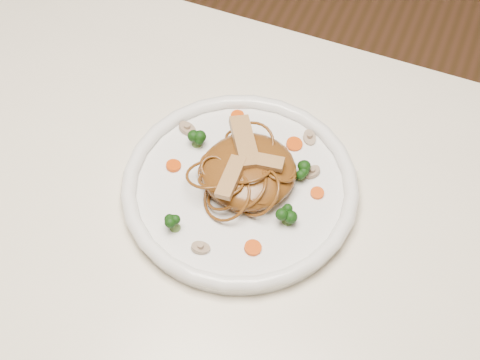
% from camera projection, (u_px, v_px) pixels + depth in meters
% --- Properties ---
extents(table, '(1.20, 0.80, 0.75)m').
position_uv_depth(table, '(196.00, 274.00, 0.97)').
color(table, white).
rests_on(table, ground).
extents(plate, '(0.32, 0.32, 0.02)m').
position_uv_depth(plate, '(240.00, 190.00, 0.92)').
color(plate, white).
rests_on(plate, table).
extents(noodle_mound, '(0.14, 0.14, 0.04)m').
position_uv_depth(noodle_mound, '(249.00, 171.00, 0.90)').
color(noodle_mound, brown).
rests_on(noodle_mound, plate).
extents(chicken_a, '(0.06, 0.03, 0.01)m').
position_uv_depth(chicken_a, '(261.00, 161.00, 0.89)').
color(chicken_a, tan).
rests_on(chicken_a, noodle_mound).
extents(chicken_b, '(0.06, 0.08, 0.01)m').
position_uv_depth(chicken_b, '(244.00, 142.00, 0.90)').
color(chicken_b, tan).
rests_on(chicken_b, noodle_mound).
extents(chicken_c, '(0.02, 0.06, 0.01)m').
position_uv_depth(chicken_c, '(231.00, 177.00, 0.87)').
color(chicken_c, tan).
rests_on(chicken_c, noodle_mound).
extents(broccoli_0, '(0.03, 0.03, 0.03)m').
position_uv_depth(broccoli_0, '(300.00, 169.00, 0.91)').
color(broccoli_0, '#10390B').
rests_on(broccoli_0, plate).
extents(broccoli_1, '(0.03, 0.03, 0.03)m').
position_uv_depth(broccoli_1, '(196.00, 137.00, 0.94)').
color(broccoli_1, '#10390B').
rests_on(broccoli_1, plate).
extents(broccoli_2, '(0.03, 0.03, 0.03)m').
position_uv_depth(broccoli_2, '(174.00, 221.00, 0.86)').
color(broccoli_2, '#10390B').
rests_on(broccoli_2, plate).
extents(broccoli_3, '(0.03, 0.03, 0.03)m').
position_uv_depth(broccoli_3, '(288.00, 215.00, 0.87)').
color(broccoli_3, '#10390B').
rests_on(broccoli_3, plate).
extents(carrot_0, '(0.02, 0.02, 0.00)m').
position_uv_depth(carrot_0, '(294.00, 144.00, 0.95)').
color(carrot_0, '#E53E08').
rests_on(carrot_0, plate).
extents(carrot_1, '(0.02, 0.02, 0.00)m').
position_uv_depth(carrot_1, '(174.00, 166.00, 0.93)').
color(carrot_1, '#E53E08').
rests_on(carrot_1, plate).
extents(carrot_2, '(0.02, 0.02, 0.00)m').
position_uv_depth(carrot_2, '(317.00, 193.00, 0.90)').
color(carrot_2, '#E53E08').
rests_on(carrot_2, plate).
extents(carrot_3, '(0.02, 0.02, 0.00)m').
position_uv_depth(carrot_3, '(237.00, 116.00, 0.98)').
color(carrot_3, '#E53E08').
rests_on(carrot_3, plate).
extents(carrot_4, '(0.03, 0.03, 0.00)m').
position_uv_depth(carrot_4, '(253.00, 248.00, 0.86)').
color(carrot_4, '#E53E08').
rests_on(carrot_4, plate).
extents(mushroom_0, '(0.03, 0.03, 0.01)m').
position_uv_depth(mushroom_0, '(201.00, 248.00, 0.86)').
color(mushroom_0, tan).
rests_on(mushroom_0, plate).
extents(mushroom_1, '(0.03, 0.03, 0.01)m').
position_uv_depth(mushroom_1, '(312.00, 172.00, 0.92)').
color(mushroom_1, tan).
rests_on(mushroom_1, plate).
extents(mushroom_2, '(0.03, 0.03, 0.01)m').
position_uv_depth(mushroom_2, '(187.00, 129.00, 0.97)').
color(mushroom_2, tan).
rests_on(mushroom_2, plate).
extents(mushroom_3, '(0.03, 0.03, 0.01)m').
position_uv_depth(mushroom_3, '(309.00, 138.00, 0.96)').
color(mushroom_3, tan).
rests_on(mushroom_3, plate).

